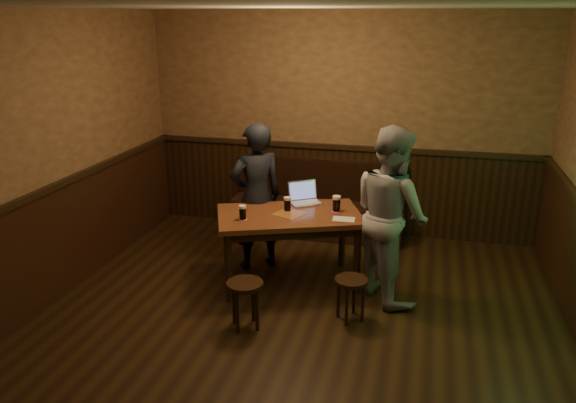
% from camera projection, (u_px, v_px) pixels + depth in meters
% --- Properties ---
extents(room, '(5.04, 6.04, 2.84)m').
position_uv_depth(room, '(287.00, 210.00, 4.62)').
color(room, black).
rests_on(room, ground).
extents(bench, '(2.20, 0.50, 0.95)m').
position_uv_depth(bench, '(317.00, 211.00, 7.29)').
color(bench, black).
rests_on(bench, ground).
extents(pub_table, '(1.67, 1.32, 0.79)m').
position_uv_depth(pub_table, '(289.00, 223.00, 5.82)').
color(pub_table, '#5F2D1B').
rests_on(pub_table, ground).
extents(stool_left, '(0.41, 0.41, 0.45)m').
position_uv_depth(stool_left, '(245.00, 291.00, 5.06)').
color(stool_left, black).
rests_on(stool_left, ground).
extents(stool_right, '(0.35, 0.35, 0.42)m').
position_uv_depth(stool_right, '(351.00, 287.00, 5.20)').
color(stool_right, black).
rests_on(stool_right, ground).
extents(pint_left, '(0.10, 0.10, 0.15)m').
position_uv_depth(pint_left, '(243.00, 212.00, 5.60)').
color(pint_left, '#B2152C').
rests_on(pint_left, pub_table).
extents(pint_mid, '(0.10, 0.10, 0.15)m').
position_uv_depth(pint_mid, '(287.00, 204.00, 5.85)').
color(pint_mid, '#B2152C').
rests_on(pint_mid, pub_table).
extents(pint_right, '(0.11, 0.11, 0.17)m').
position_uv_depth(pint_right, '(336.00, 204.00, 5.83)').
color(pint_right, '#B2152C').
rests_on(pint_right, pub_table).
extents(laptop, '(0.41, 0.39, 0.23)m').
position_uv_depth(laptop, '(304.00, 197.00, 6.11)').
color(laptop, silver).
rests_on(laptop, pub_table).
extents(menu, '(0.23, 0.16, 0.00)m').
position_uv_depth(menu, '(344.00, 219.00, 5.63)').
color(menu, silver).
rests_on(menu, pub_table).
extents(person_suit, '(0.72, 0.68, 1.65)m').
position_uv_depth(person_suit, '(256.00, 197.00, 6.18)').
color(person_suit, black).
rests_on(person_suit, ground).
extents(person_grey, '(1.05, 1.08, 1.76)m').
position_uv_depth(person_grey, '(391.00, 214.00, 5.49)').
color(person_grey, '#939298').
rests_on(person_grey, ground).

